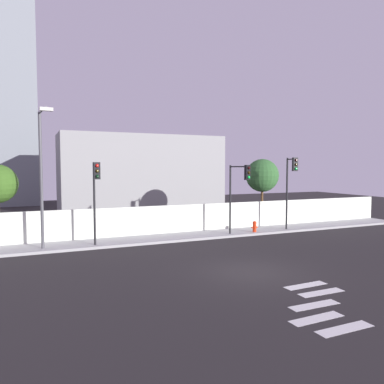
{
  "coord_description": "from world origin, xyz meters",
  "views": [
    {
      "loc": [
        -8.51,
        -13.18,
        4.41
      ],
      "look_at": [
        0.13,
        6.5,
        2.99
      ],
      "focal_mm": 34.8,
      "sensor_mm": 36.0,
      "label": 1
    }
  ],
  "objects": [
    {
      "name": "tower_on_skyline",
      "position": [
        -10.74,
        35.49,
        14.54
      ],
      "size": [
        6.72,
        5.0,
        29.08
      ],
      "primitive_type": "cube",
      "color": "gray",
      "rests_on": "ground"
    },
    {
      "name": "street_lamp_curbside",
      "position": [
        -7.89,
        7.44,
        4.39
      ],
      "size": [
        0.63,
        2.35,
        7.13
      ],
      "color": "#4C4C51",
      "rests_on": "sidewalk"
    },
    {
      "name": "crosswalk_marking",
      "position": [
        -0.03,
        -4.1,
        0.0
      ],
      "size": [
        3.6,
        3.89,
        0.01
      ],
      "color": "silver",
      "rests_on": "ground"
    },
    {
      "name": "sidewalk",
      "position": [
        0.0,
        8.2,
        0.07
      ],
      "size": [
        36.0,
        2.4,
        0.15
      ],
      "primitive_type": "cube",
      "color": "#A0A0A0",
      "rests_on": "ground"
    },
    {
      "name": "ground_plane",
      "position": [
        0.0,
        0.0,
        0.0
      ],
      "size": [
        80.0,
        80.0,
        0.0
      ],
      "primitive_type": "plane",
      "color": "black"
    },
    {
      "name": "perimeter_wall",
      "position": [
        0.0,
        9.49,
        1.05
      ],
      "size": [
        36.0,
        0.18,
        1.8
      ],
      "primitive_type": "cube",
      "color": "white",
      "rests_on": "sidewalk"
    },
    {
      "name": "traffic_light_left",
      "position": [
        7.67,
        7.05,
        3.72
      ],
      "size": [
        0.36,
        1.21,
        4.92
      ],
      "color": "black",
      "rests_on": "sidewalk"
    },
    {
      "name": "fire_hydrant",
      "position": [
        5.08,
        7.48,
        0.54
      ],
      "size": [
        0.44,
        0.26,
        0.73
      ],
      "color": "red",
      "rests_on": "sidewalk"
    },
    {
      "name": "traffic_light_right",
      "position": [
        -5.25,
        7.09,
        3.46
      ],
      "size": [
        0.35,
        1.09,
        4.54
      ],
      "color": "black",
      "rests_on": "sidewalk"
    },
    {
      "name": "traffic_light_center",
      "position": [
        3.43,
        6.69,
        3.4
      ],
      "size": [
        0.54,
        1.81,
        4.42
      ],
      "color": "black",
      "rests_on": "sidewalk"
    },
    {
      "name": "roadside_tree_midleft",
      "position": [
        7.64,
        10.39,
        3.8
      ],
      "size": [
        2.49,
        2.49,
        5.06
      ],
      "color": "brown",
      "rests_on": "ground"
    },
    {
      "name": "low_building_distant",
      "position": [
        1.99,
        23.49,
        3.8
      ],
      "size": [
        15.99,
        6.0,
        7.61
      ],
      "primitive_type": "cube",
      "color": "gray",
      "rests_on": "ground"
    }
  ]
}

